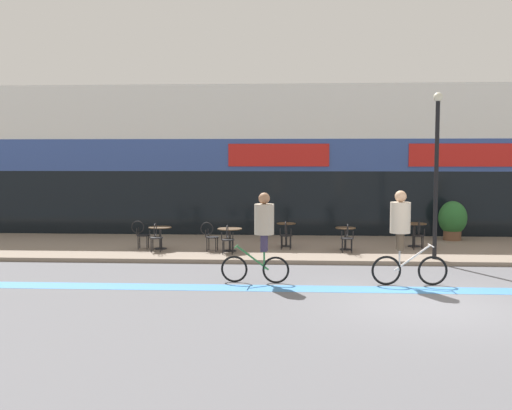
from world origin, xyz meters
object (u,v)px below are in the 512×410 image
Objects in this scene: cafe_chair_1_near at (228,237)px; cafe_chair_2_near at (286,233)px; bistro_table_0 at (160,233)px; bistro_table_1 at (230,235)px; cafe_chair_3_near at (347,236)px; bistro_table_4 at (414,230)px; cafe_chair_0_near at (156,235)px; cafe_chair_1_side at (210,234)px; cafe_chair_0_side at (141,233)px; bistro_table_3 at (345,234)px; cyclist_2 at (402,230)px; planter_pot at (453,220)px; bistro_table_2 at (286,230)px; cafe_chair_4_near at (418,233)px; cyclist_0 at (262,229)px; lamp_post at (437,163)px.

cafe_chair_1_near is 1.00× the size of cafe_chair_2_near.
bistro_table_1 is at bearing -7.91° from bistro_table_0.
bistro_table_4 is at bearing -56.91° from cafe_chair_3_near.
bistro_table_0 is 0.63m from cafe_chair_0_near.
cafe_chair_0_near and cafe_chair_2_near have the same top height.
cafe_chair_0_side is at bearing 176.98° from cafe_chair_1_side.
bistro_table_1 is 3.62m from cafe_chair_3_near.
cyclist_2 is (0.90, -4.68, 0.71)m from bistro_table_3.
bistro_table_4 is 2.35m from planter_pot.
bistro_table_1 is 0.84× the size of cafe_chair_1_side.
cafe_chair_1_side is (-6.56, -1.28, -0.04)m from bistro_table_4.
bistro_table_1 is at bearing 135.24° from cyclist_2.
bistro_table_2 is 0.85× the size of cafe_chair_3_near.
cafe_chair_0_near is (-2.26, -0.31, 0.00)m from bistro_table_1.
cyclist_2 reaches higher than cafe_chair_2_near.
bistro_table_1 is at bearing 109.82° from cafe_chair_2_near.
cafe_chair_4_near reaches higher than bistro_table_1.
bistro_table_0 is at bearing 68.18° from cafe_chair_1_near.
planter_pot is (1.67, 2.28, 0.21)m from cafe_chair_4_near.
cyclist_0 is 3.31m from cyclist_2.
bistro_table_1 is 0.35× the size of cyclist_0.
cafe_chair_1_side and cafe_chair_3_near have the same top height.
cafe_chair_1_side reaches higher than bistro_table_2.
cafe_chair_1_side and cafe_chair_2_near have the same top height.
cafe_chair_0_near is at bearing -164.35° from cafe_chair_1_side.
bistro_table_2 is 1.09× the size of bistro_table_3.
bistro_table_4 is 0.34× the size of cyclist_2.
bistro_table_4 is at bearing 2.46° from cafe_chair_0_side.
cafe_chair_0_side is at bearing 146.76° from cyclist_2.
cafe_chair_3_near is (1.88, -0.58, 0.00)m from cafe_chair_2_near.
cafe_chair_3_near is (-0.00, -0.63, 0.02)m from bistro_table_3.
bistro_table_0 is 0.15× the size of lamp_post.
bistro_table_0 is 8.16m from cyclist_2.
planter_pot is 4.78m from lamp_post.
cyclist_0 reaches higher than bistro_table_4.
cyclist_0 is (-0.54, -5.20, 0.66)m from bistro_table_2.
cyclist_2 reaches higher than bistro_table_3.
cafe_chair_0_side reaches higher than bistro_table_1.
bistro_table_2 is 0.35× the size of cyclist_0.
planter_pot is 0.63× the size of cyclist_0.
cyclist_2 is (0.90, -4.05, 0.69)m from cafe_chair_3_near.
bistro_table_3 is 3.79m from cafe_chair_1_near.
planter_pot reaches higher than bistro_table_1.
cafe_chair_0_near and cafe_chair_3_near have the same top height.
cafe_chair_4_near is 0.41× the size of cyclist_0.
bistro_table_4 is 8.87m from cafe_chair_0_side.
cafe_chair_0_near is 4.07m from cafe_chair_2_near.
cafe_chair_2_near is at bearing -93.34° from cyclist_0.
bistro_table_4 is 0.35× the size of cyclist_0.
cafe_chair_1_near is at bearing -154.81° from planter_pot.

